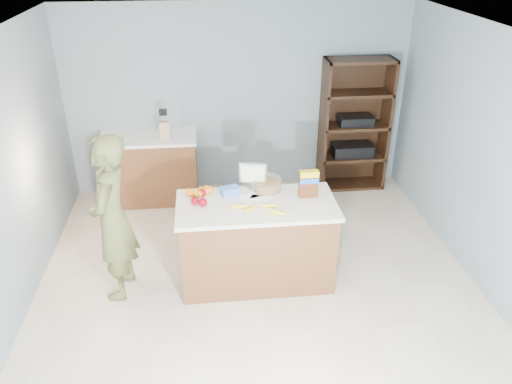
{
  "coord_description": "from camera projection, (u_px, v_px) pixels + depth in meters",
  "views": [
    {
      "loc": [
        -0.46,
        -3.89,
        3.27
      ],
      "look_at": [
        0.0,
        0.35,
        1.0
      ],
      "focal_mm": 35.0,
      "sensor_mm": 36.0,
      "label": 1
    }
  ],
  "objects": [
    {
      "name": "tv",
      "position": [
        253.0,
        174.0,
        5.05
      ],
      "size": [
        0.28,
        0.12,
        0.28
      ],
      "color": "silver",
      "rests_on": "counter_peninsula"
    },
    {
      "name": "back_cabinet",
      "position": [
        151.0,
        168.0,
        6.6
      ],
      "size": [
        1.24,
        0.62,
        0.9
      ],
      "color": "brown",
      "rests_on": "ground"
    },
    {
      "name": "blue_carton",
      "position": [
        230.0,
        191.0,
        4.98
      ],
      "size": [
        0.21,
        0.17,
        0.08
      ],
      "primitive_type": "cube",
      "rotation": [
        0.0,
        0.0,
        0.34
      ],
      "color": "blue",
      "rests_on": "counter_peninsula"
    },
    {
      "name": "floor",
      "position": [
        260.0,
        296.0,
        4.99
      ],
      "size": [
        4.5,
        5.0,
        0.02
      ],
      "primitive_type": "cube",
      "color": "beige",
      "rests_on": "ground"
    },
    {
      "name": "knife_block",
      "position": [
        165.0,
        129.0,
        6.28
      ],
      "size": [
        0.12,
        0.1,
        0.31
      ],
      "color": "tan",
      "rests_on": "back_cabinet"
    },
    {
      "name": "person",
      "position": [
        112.0,
        219.0,
        4.7
      ],
      "size": [
        0.47,
        0.66,
        1.68
      ],
      "primitive_type": "imported",
      "rotation": [
        0.0,
        0.0,
        -1.69
      ],
      "color": "brown",
      "rests_on": "ground"
    },
    {
      "name": "bananas",
      "position": [
        259.0,
        208.0,
        4.71
      ],
      "size": [
        0.52,
        0.23,
        0.04
      ],
      "color": "yellow",
      "rests_on": "counter_peninsula"
    },
    {
      "name": "shelving_unit",
      "position": [
        353.0,
        127.0,
        6.8
      ],
      "size": [
        0.9,
        0.4,
        1.8
      ],
      "color": "black",
      "rests_on": "ground"
    },
    {
      "name": "envelopes",
      "position": [
        256.0,
        197.0,
        4.95
      ],
      "size": [
        0.35,
        0.24,
        0.0
      ],
      "color": "white",
      "rests_on": "counter_peninsula"
    },
    {
      "name": "salad_bowl",
      "position": [
        267.0,
        185.0,
        5.06
      ],
      "size": [
        0.3,
        0.3,
        0.13
      ],
      "color": "#267219",
      "rests_on": "counter_peninsula"
    },
    {
      "name": "walls",
      "position": [
        260.0,
        143.0,
        4.22
      ],
      "size": [
        4.52,
        5.02,
        2.51
      ],
      "color": "gray",
      "rests_on": "ground"
    },
    {
      "name": "cereal_box",
      "position": [
        309.0,
        182.0,
        4.88
      ],
      "size": [
        0.19,
        0.07,
        0.28
      ],
      "color": "#592B14",
      "rests_on": "counter_peninsula"
    },
    {
      "name": "counter_peninsula",
      "position": [
        257.0,
        245.0,
        5.06
      ],
      "size": [
        1.56,
        0.76,
        0.9
      ],
      "color": "brown",
      "rests_on": "ground"
    },
    {
      "name": "oranges",
      "position": [
        200.0,
        192.0,
        4.97
      ],
      "size": [
        0.28,
        0.18,
        0.07
      ],
      "color": "orange",
      "rests_on": "counter_peninsula"
    },
    {
      "name": "apples",
      "position": [
        200.0,
        199.0,
        4.84
      ],
      "size": [
        0.16,
        0.28,
        0.08
      ],
      "color": "maroon",
      "rests_on": "counter_peninsula"
    }
  ]
}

